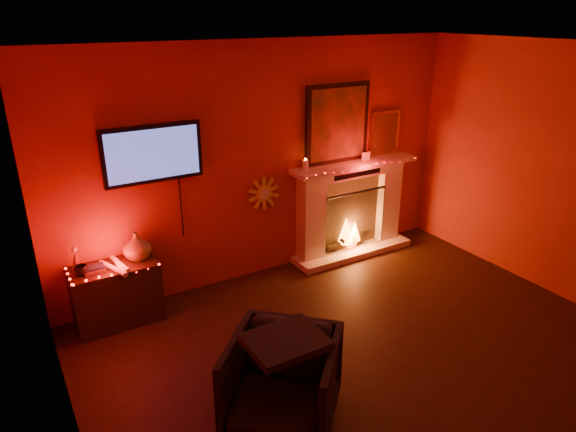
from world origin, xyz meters
name	(u,v)px	position (x,y,z in m)	size (l,w,h in m)	color
room	(425,243)	(0.00, 0.00, 1.35)	(5.00, 5.00, 5.00)	black
fireplace	(350,200)	(1.14, 2.39, 0.72)	(1.72, 0.40, 2.18)	beige
tv	(153,154)	(-1.30, 2.45, 1.65)	(1.00, 0.07, 1.24)	black
sunburst_clock	(264,193)	(-0.05, 2.48, 1.00)	(0.40, 0.03, 0.40)	gold
console_table	(118,289)	(-1.84, 2.26, 0.37)	(0.84, 0.51, 0.93)	black
armchair	(282,382)	(-1.11, 0.22, 0.37)	(0.79, 0.81, 0.74)	black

